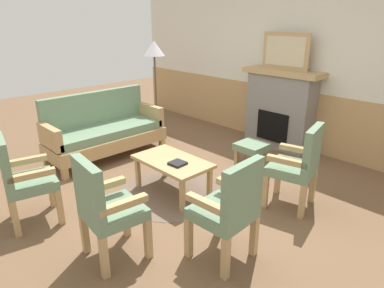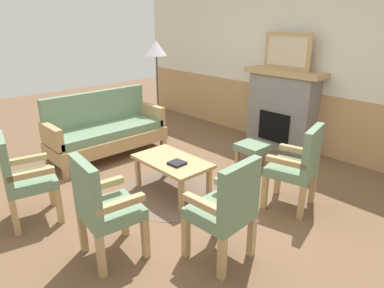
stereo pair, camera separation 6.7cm
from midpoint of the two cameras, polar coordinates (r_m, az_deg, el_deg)
name	(u,v)px [view 2 (the right image)]	position (r m, az deg, el deg)	size (l,w,h in m)	color
ground_plane	(172,192)	(4.33, -2.98, -7.96)	(14.00, 14.00, 0.00)	brown
wall_back	(294,66)	(5.86, 17.05, 12.32)	(7.20, 0.14, 2.70)	silver
fireplace	(282,109)	(5.77, 15.10, 5.71)	(1.30, 0.44, 1.28)	gray
framed_picture	(287,51)	(5.62, 15.98, 14.68)	(0.80, 0.04, 0.56)	tan
couch	(106,131)	(5.43, -13.86, 2.09)	(0.70, 1.80, 0.98)	tan
coffee_table	(172,164)	(4.15, -2.91, -3.32)	(0.96, 0.56, 0.44)	tan
round_rug	(173,192)	(4.32, -2.81, -7.96)	(1.37, 1.37, 0.01)	brown
book_on_table	(177,163)	(3.99, -2.04, -3.23)	(0.17, 0.17, 0.03)	black
footstool	(253,149)	(4.97, 10.47, -0.78)	(0.40, 0.40, 0.36)	tan
armchair_near_fireplace	(226,207)	(2.97, 6.43, -10.43)	(0.50, 0.50, 0.98)	tan
armchair_by_window_left	(298,164)	(3.95, 17.83, -3.20)	(0.58, 0.58, 0.98)	tan
armchair_front_left	(103,205)	(3.07, -14.09, -9.87)	(0.53, 0.53, 0.98)	tan
armchair_front_center	(22,175)	(3.90, -26.18, -4.73)	(0.56, 0.56, 0.98)	tan
floor_lamp_by_couch	(156,54)	(6.07, -5.66, 14.69)	(0.36, 0.36, 1.68)	#332D28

